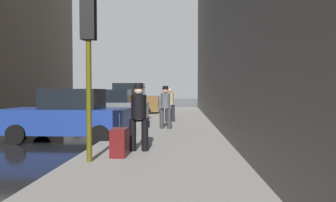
% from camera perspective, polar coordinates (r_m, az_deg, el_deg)
% --- Properties ---
extents(sidewalk, '(4.00, 40.00, 0.15)m').
position_cam_1_polar(sidewalk, '(11.25, -0.40, -6.65)').
color(sidewalk, gray).
rests_on(sidewalk, ground_plane).
extents(parked_blue_sedan, '(4.23, 2.11, 1.79)m').
position_cam_1_polar(parked_blue_sedan, '(11.85, -16.83, -2.53)').
color(parked_blue_sedan, navy).
rests_on(parked_blue_sedan, ground_plane).
extents(parked_gray_coupe, '(4.24, 2.13, 1.79)m').
position_cam_1_polar(parked_gray_coupe, '(17.75, -10.23, -1.05)').
color(parked_gray_coupe, slate).
rests_on(parked_gray_coupe, ground_plane).
extents(parked_bronze_suv, '(4.62, 2.11, 2.25)m').
position_cam_1_polar(parked_bronze_suv, '(23.25, -7.17, 0.09)').
color(parked_bronze_suv, brown).
rests_on(parked_bronze_suv, ground_plane).
extents(fire_hydrant, '(0.42, 0.22, 0.70)m').
position_cam_1_polar(fire_hydrant, '(17.60, -4.38, -2.20)').
color(fire_hydrant, red).
rests_on(fire_hydrant, sidewalk).
extents(traffic_light, '(0.32, 0.32, 3.60)m').
position_cam_1_polar(traffic_light, '(7.53, -13.66, 9.61)').
color(traffic_light, '#514C0F').
rests_on(traffic_light, sidewalk).
extents(pedestrian_with_fedora, '(0.50, 0.40, 1.78)m').
position_cam_1_polar(pedestrian_with_fedora, '(8.57, -5.12, -2.16)').
color(pedestrian_with_fedora, black).
rests_on(pedestrian_with_fedora, sidewalk).
extents(pedestrian_in_tan_coat, '(0.53, 0.47, 1.71)m').
position_cam_1_polar(pedestrian_in_tan_coat, '(16.65, 0.32, -0.33)').
color(pedestrian_in_tan_coat, black).
rests_on(pedestrian_in_tan_coat, sidewalk).
extents(pedestrian_with_beanie, '(0.53, 0.49, 1.78)m').
position_cam_1_polar(pedestrian_with_beanie, '(13.53, -0.45, -0.69)').
color(pedestrian_with_beanie, '#333338').
rests_on(pedestrian_with_beanie, sidewalk).
extents(rolling_suitcase, '(0.39, 0.58, 1.04)m').
position_cam_1_polar(rolling_suitcase, '(7.99, -8.43, -7.13)').
color(rolling_suitcase, '#591414').
rests_on(rolling_suitcase, sidewalk).
extents(duffel_bag, '(0.32, 0.44, 0.28)m').
position_cam_1_polar(duffel_bag, '(14.15, -3.91, -4.02)').
color(duffel_bag, black).
rests_on(duffel_bag, sidewalk).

